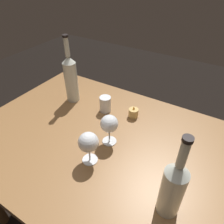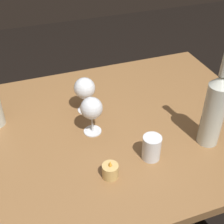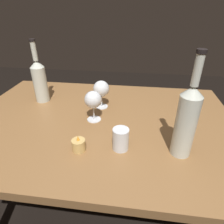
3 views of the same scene
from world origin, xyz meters
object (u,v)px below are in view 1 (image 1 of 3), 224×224
Objects in this scene: wine_glass_right at (109,124)px; wine_bottle at (71,78)px; water_tumbler at (105,105)px; votive_candle at (133,113)px; wine_glass_left at (88,143)px; wine_bottle_second at (173,187)px.

wine_glass_right is 0.42m from wine_bottle.
water_tumbler is 0.16m from votive_candle.
wine_glass_left is 0.37m from votive_candle.
wine_bottle_second reaches higher than water_tumbler.
water_tumbler is (-0.48, 0.36, -0.09)m from wine_bottle_second.
votive_candle is at bearing 11.88° from water_tumbler.
wine_glass_left is 2.22× the size of votive_candle.
wine_bottle reaches higher than wine_bottle_second.
wine_glass_right is 0.24m from votive_candle.
wine_bottle_second is 0.61m from water_tumbler.
wine_glass_left reaches higher than water_tumbler.
wine_bottle is at bearing -174.26° from votive_candle.
water_tumbler reaches higher than votive_candle.
wine_bottle is 0.40m from votive_candle.
wine_bottle is at bearing 137.99° from wine_glass_left.
wine_bottle is 0.79m from wine_bottle_second.
wine_glass_left is at bearing -67.80° from water_tumbler.
wine_bottle_second is 0.52m from votive_candle.
wine_bottle is 4.34× the size of water_tumbler.
votive_candle is at bearing 5.74° from wine_bottle.
votive_candle is (0.02, 0.36, -0.08)m from wine_glass_left.
wine_glass_right is at bearing -92.53° from votive_candle.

